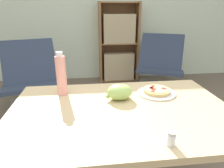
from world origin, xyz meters
TOP-DOWN VIEW (x-y plane):
  - wall_back at (0.00, 2.62)m, footprint 8.00×0.05m
  - dining_table at (-0.02, -0.12)m, footprint 1.26×0.83m
  - pizza_on_plate at (0.25, 0.06)m, footprint 0.25×0.25m
  - grape_bunch at (-0.01, 0.01)m, footprint 0.17×0.12m
  - drink_bottle at (-0.37, 0.13)m, footprint 0.06×0.06m
  - salt_shaker at (0.13, -0.46)m, footprint 0.04×0.04m
  - lounge_chair_near at (-0.94, 1.42)m, footprint 0.84×0.92m
  - lounge_chair_far at (0.92, 1.84)m, footprint 0.90×0.97m
  - bookshelf at (0.34, 2.44)m, footprint 0.70×0.31m

SIDE VIEW (x-z plane):
  - lounge_chair_near at x=-0.94m, z-range -0.15..0.73m
  - lounge_chair_far at x=0.92m, z-range -0.15..0.73m
  - bookshelf at x=0.34m, z-range -0.06..1.32m
  - dining_table at x=-0.02m, z-range 0.27..1.02m
  - pizza_on_plate at x=0.25m, z-range 0.74..0.78m
  - salt_shaker at x=0.13m, z-range 0.75..0.81m
  - grape_bunch at x=-0.01m, z-range 0.75..0.84m
  - drink_bottle at x=-0.37m, z-range 0.74..1.02m
  - wall_back at x=0.00m, z-range 0.00..2.60m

